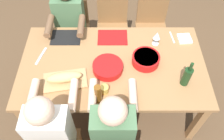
{
  "coord_description": "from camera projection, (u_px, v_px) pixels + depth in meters",
  "views": [
    {
      "loc": [
        -0.01,
        -1.4,
        2.51
      ],
      "look_at": [
        0.0,
        0.0,
        0.63
      ],
      "focal_mm": 36.61,
      "sensor_mm": 36.0,
      "label": 1
    }
  ],
  "objects": [
    {
      "name": "chair_far_right",
      "position": [
        150.0,
        25.0,
        2.97
      ],
      "size": [
        0.4,
        0.4,
        0.85
      ],
      "color": "olive",
      "rests_on": "ground_plane"
    },
    {
      "name": "cutting_board",
      "position": [
        65.0,
        81.0,
        2.12
      ],
      "size": [
        0.43,
        0.28,
        0.02
      ],
      "primitive_type": "cube",
      "rotation": [
        0.0,
        0.0,
        0.17
      ],
      "color": "tan",
      "rests_on": "dining_table"
    },
    {
      "name": "diner_far_left",
      "position": [
        69.0,
        22.0,
        2.68
      ],
      "size": [
        0.41,
        0.53,
        1.2
      ],
      "color": "#2D2D38",
      "rests_on": "ground_plane"
    },
    {
      "name": "placemat_far_left",
      "position": [
        65.0,
        38.0,
        2.47
      ],
      "size": [
        0.32,
        0.23,
        0.01
      ],
      "primitive_type": "cube",
      "color": "black",
      "rests_on": "dining_table"
    },
    {
      "name": "wine_glass",
      "position": [
        156.0,
        36.0,
        2.33
      ],
      "size": [
        0.08,
        0.08,
        0.17
      ],
      "color": "silver",
      "rests_on": "dining_table"
    },
    {
      "name": "wine_bottle",
      "position": [
        186.0,
        76.0,
        2.04
      ],
      "size": [
        0.08,
        0.08,
        0.29
      ],
      "color": "#193819",
      "rests_on": "dining_table"
    },
    {
      "name": "chair_far_left",
      "position": [
        73.0,
        25.0,
        2.96
      ],
      "size": [
        0.4,
        0.4,
        0.85
      ],
      "color": "olive",
      "rests_on": "ground_plane"
    },
    {
      "name": "serving_bowl_fruit",
      "position": [
        107.0,
        67.0,
        2.18
      ],
      "size": [
        0.29,
        0.29,
        0.07
      ],
      "color": "red",
      "rests_on": "dining_table"
    },
    {
      "name": "serving_bowl_greens",
      "position": [
        145.0,
        59.0,
        2.23
      ],
      "size": [
        0.27,
        0.27,
        0.09
      ],
      "color": "red",
      "rests_on": "dining_table"
    },
    {
      "name": "bread_loaf",
      "position": [
        64.0,
        77.0,
        2.08
      ],
      "size": [
        0.33,
        0.16,
        0.09
      ],
      "primitive_type": "ellipsoid",
      "rotation": [
        0.0,
        0.0,
        0.17
      ],
      "color": "tan",
      "rests_on": "cutting_board"
    },
    {
      "name": "diner_near_left",
      "position": [
        52.0,
        128.0,
        1.9
      ],
      "size": [
        0.41,
        0.53,
        1.2
      ],
      "color": "#2D2D38",
      "rests_on": "ground_plane"
    },
    {
      "name": "dining_table",
      "position": [
        112.0,
        68.0,
        2.32
      ],
      "size": [
        1.84,
        1.03,
        0.74
      ],
      "color": "#9E7044",
      "rests_on": "ground_plane"
    },
    {
      "name": "fork_far_right",
      "position": [
        171.0,
        37.0,
        2.47
      ],
      "size": [
        0.04,
        0.17,
        0.01
      ],
      "primitive_type": "cube",
      "rotation": [
        0.0,
        0.0,
        0.13
      ],
      "color": "silver",
      "rests_on": "dining_table"
    },
    {
      "name": "cup_near_center",
      "position": [
        104.0,
        89.0,
        2.03
      ],
      "size": [
        0.07,
        0.07,
        0.08
      ],
      "primitive_type": "cylinder",
      "color": "gold",
      "rests_on": "dining_table"
    },
    {
      "name": "beer_bottle",
      "position": [
        98.0,
        94.0,
        1.92
      ],
      "size": [
        0.06,
        0.06,
        0.22
      ],
      "primitive_type": "cylinder",
      "color": "brown",
      "rests_on": "dining_table"
    },
    {
      "name": "diner_near_center",
      "position": [
        112.0,
        128.0,
        1.9
      ],
      "size": [
        0.41,
        0.53,
        1.2
      ],
      "color": "#2D2D38",
      "rests_on": "ground_plane"
    },
    {
      "name": "carving_knife",
      "position": [
        40.0,
        56.0,
        2.31
      ],
      "size": [
        0.09,
        0.23,
        0.01
      ],
      "primitive_type": "cube",
      "rotation": [
        0.0,
        0.0,
        1.29
      ],
      "color": "silver",
      "rests_on": "dining_table"
    },
    {
      "name": "placemat_far_center",
      "position": [
        112.0,
        37.0,
        2.47
      ],
      "size": [
        0.32,
        0.23,
        0.01
      ],
      "primitive_type": "cube",
      "color": "maroon",
      "rests_on": "dining_table"
    },
    {
      "name": "ground_plane",
      "position": [
        112.0,
        100.0,
        2.85
      ],
      "size": [
        8.0,
        8.0,
        0.0
      ],
      "primitive_type": "plane",
      "color": "brown"
    },
    {
      "name": "chair_far_center",
      "position": [
        112.0,
        25.0,
        2.97
      ],
      "size": [
        0.4,
        0.4,
        0.85
      ],
      "color": "olive",
      "rests_on": "ground_plane"
    },
    {
      "name": "napkin_stack",
      "position": [
        184.0,
        38.0,
        2.45
      ],
      "size": [
        0.15,
        0.15,
        0.02
      ],
      "primitive_type": "cube",
      "rotation": [
        0.0,
        0.0,
        0.09
      ],
      "color": "white",
      "rests_on": "dining_table"
    }
  ]
}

